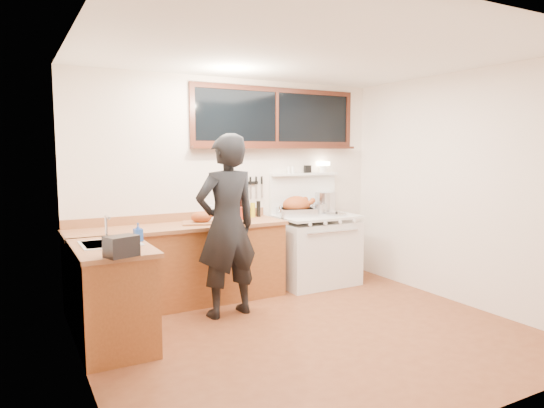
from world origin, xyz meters
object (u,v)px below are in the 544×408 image
roast_turkey (297,208)px  man (227,226)px  cutting_board (202,219)px  vintage_stove (315,248)px

roast_turkey → man: bearing=-153.6°
cutting_board → man: bearing=-84.2°
man → roast_turkey: man is taller
man → roast_turkey: size_ratio=3.54×
vintage_stove → roast_turkey: 0.60m
vintage_stove → man: 1.66m
vintage_stove → man: size_ratio=0.83×
vintage_stove → cutting_board: size_ratio=3.16×
cutting_board → roast_turkey: 1.29m
vintage_stove → roast_turkey: size_ratio=2.93×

